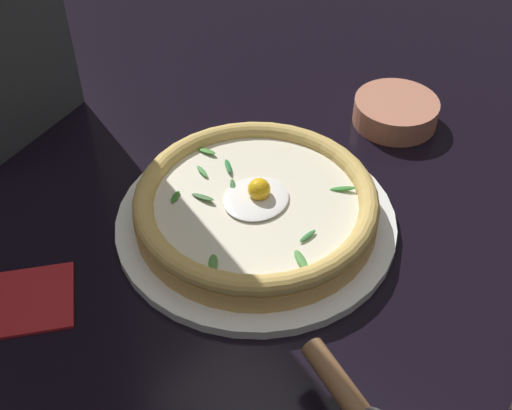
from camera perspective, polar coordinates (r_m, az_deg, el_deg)
ground_plane at (r=0.78m, az=-0.99°, el=-4.59°), size 2.40×2.40×0.03m
pizza_plate at (r=0.79m, az=0.00°, el=-1.37°), size 0.33×0.33×0.01m
pizza at (r=0.77m, az=-0.00°, el=0.06°), size 0.28×0.28×0.05m
side_bowl at (r=0.96m, az=11.86°, el=7.83°), size 0.12×0.12×0.04m
folded_napkin at (r=0.76m, az=-20.62°, el=-7.83°), size 0.17×0.16×0.01m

